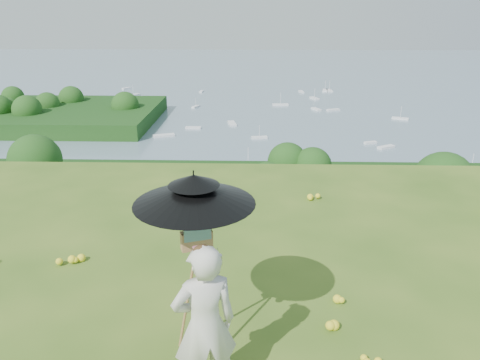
{
  "coord_description": "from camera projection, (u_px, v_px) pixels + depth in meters",
  "views": [
    {
      "loc": [
        -0.31,
        -4.53,
        3.8
      ],
      "look_at": [
        -0.51,
        2.26,
        1.3
      ],
      "focal_mm": 35.0,
      "sensor_mm": 36.0,
      "label": 1
    }
  ],
  "objects": [
    {
      "name": "ground",
      "position": [
        277.0,
        348.0,
        5.56
      ],
      "size": [
        14.0,
        14.0,
        0.0
      ],
      "primitive_type": "plane",
      "color": "#395E1B",
      "rests_on": "ground"
    },
    {
      "name": "forest_slope",
      "position": [
        254.0,
        345.0,
        48.42
      ],
      "size": [
        140.0,
        56.0,
        22.0
      ],
      "primitive_type": "cube",
      "color": "#0E340E",
      "rests_on": "bay_water"
    },
    {
      "name": "shoreline_tier",
      "position": [
        254.0,
        232.0,
        88.35
      ],
      "size": [
        170.0,
        28.0,
        8.0
      ],
      "primitive_type": "cube",
      "color": "gray",
      "rests_on": "bay_water"
    },
    {
      "name": "bay_water",
      "position": [
        255.0,
        85.0,
        242.39
      ],
      "size": [
        700.0,
        700.0,
        0.0
      ],
      "primitive_type": "plane",
      "color": "slate",
      "rests_on": "ground"
    },
    {
      "name": "peninsula",
      "position": [
        40.0,
        108.0,
        163.04
      ],
      "size": [
        90.0,
        60.0,
        12.0
      ],
      "primitive_type": null,
      "color": "#0E340E",
      "rests_on": "bay_water"
    },
    {
      "name": "slope_trees",
      "position": [
        256.0,
        222.0,
        43.57
      ],
      "size": [
        110.0,
        50.0,
        6.0
      ],
      "primitive_type": null,
      "color": "#1F4916",
      "rests_on": "forest_slope"
    },
    {
      "name": "harbor_town",
      "position": [
        254.0,
        200.0,
        86.1
      ],
      "size": [
        110.0,
        22.0,
        5.0
      ],
      "primitive_type": null,
      "color": "silver",
      "rests_on": "shoreline_tier"
    },
    {
      "name": "moored_boats",
      "position": [
        220.0,
        118.0,
        168.53
      ],
      "size": [
        140.0,
        140.0,
        0.7
      ],
      "primitive_type": null,
      "color": "white",
      "rests_on": "bay_water"
    },
    {
      "name": "wildflowers",
      "position": [
        276.0,
        330.0,
        5.77
      ],
      "size": [
        10.0,
        10.5,
        0.12
      ],
      "primitive_type": null,
      "color": "yellow",
      "rests_on": "ground"
    },
    {
      "name": "painter",
      "position": [
        205.0,
        325.0,
        4.57
      ],
      "size": [
        0.75,
        0.61,
        1.77
      ],
      "primitive_type": "imported",
      "rotation": [
        0.0,
        0.0,
        3.47
      ],
      "color": "silver",
      "rests_on": "ground"
    },
    {
      "name": "field_easel",
      "position": [
        198.0,
        291.0,
        5.14
      ],
      "size": [
        0.85,
        0.85,
        1.75
      ],
      "primitive_type": null,
      "rotation": [
        0.0,
        0.0,
        0.35
      ],
      "color": "#A27344",
      "rests_on": "ground"
    },
    {
      "name": "sun_umbrella",
      "position": [
        195.0,
        209.0,
        4.83
      ],
      "size": [
        1.56,
        1.56,
        0.83
      ],
      "primitive_type": null,
      "rotation": [
        0.0,
        0.0,
        0.27
      ],
      "color": "black",
      "rests_on": "field_easel"
    },
    {
      "name": "painter_cap",
      "position": [
        202.0,
        250.0,
        4.29
      ],
      "size": [
        0.27,
        0.29,
        0.1
      ],
      "primitive_type": null,
      "rotation": [
        0.0,
        0.0,
        0.47
      ],
      "color": "#C36B79",
      "rests_on": "painter"
    }
  ]
}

